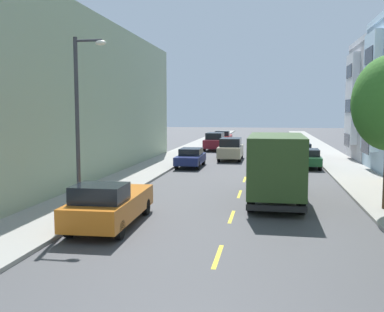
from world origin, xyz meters
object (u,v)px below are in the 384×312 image
Objects in this scene: street_lamp at (81,113)px; parked_pickup_red at (223,138)px; delivery_box_truck at (276,163)px; parked_sedan_navy at (191,157)px; moving_champagne_sedan at (231,149)px; parked_wagon_white at (300,151)px; parked_sedan_forest at (308,158)px; parked_pickup_orange at (109,204)px; parked_suv_burgundy at (215,141)px.

parked_pickup_red is (1.58, 40.62, -3.37)m from street_lamp.
delivery_box_truck reaches higher than parked_sedan_navy.
delivery_box_truck is at bearing -78.39° from moving_champagne_sedan.
street_lamp is 25.58m from parked_wagon_white.
parked_wagon_white is 1.03× the size of parked_sedan_forest.
parked_pickup_red is 24.54m from parked_sedan_forest.
parked_wagon_white reaches higher than parked_sedan_navy.
parked_sedan_navy is at bearing -90.10° from parked_pickup_red.
parked_pickup_orange is 32.44m from parked_suv_burgundy.
delivery_box_truck is at bearing -62.96° from parked_sedan_navy.
street_lamp is 9.21m from delivery_box_truck.
parked_pickup_orange is at bearing -109.37° from parked_wagon_white.
parked_suv_burgundy is 1.01× the size of moving_champagne_sedan.
parked_sedan_navy is 0.96× the size of parked_wagon_white.
parked_sedan_forest is 7.48m from moving_champagne_sedan.
parked_sedan_forest is at bearing -69.07° from parked_pickup_red.
street_lamp is at bearing -100.74° from moving_champagne_sedan.
street_lamp is 1.55× the size of parked_sedan_forest.
parked_sedan_forest is (2.60, 13.32, -1.09)m from delivery_box_truck.
parked_pickup_red is at bearing 90.43° from parked_suv_burgundy.
parked_pickup_red is 1.17× the size of parked_sedan_forest.
parked_pickup_orange is (-6.17, -5.59, -1.01)m from delivery_box_truck.
delivery_box_truck is 1.54× the size of moving_champagne_sedan.
parked_sedan_navy is 5.95m from moving_champagne_sedan.
parked_suv_burgundy is 9.67m from moving_champagne_sedan.
parked_pickup_orange is 1.12× the size of moving_champagne_sedan.
parked_suv_burgundy is at bearing 89.56° from parked_sedan_navy.
parked_suv_burgundy is (0.07, -9.39, 0.16)m from parked_pickup_red.
parked_sedan_forest is at bearing -57.27° from parked_suv_burgundy.
street_lamp reaches higher than parked_wagon_white.
parked_suv_burgundy reaches higher than parked_pickup_red.
street_lamp is at bearing -113.64° from parked_wagon_white.
parked_pickup_orange is 1.11× the size of parked_suv_burgundy.
parked_sedan_navy is at bearing -142.30° from parked_wagon_white.
delivery_box_truck is 19.02m from parked_wagon_white.
parked_sedan_forest is at bearing 7.45° from parked_sedan_navy.
moving_champagne_sedan reaches higher than parked_sedan_navy.
parked_sedan_navy is at bearing -90.44° from parked_suv_burgundy.
moving_champagne_sedan is at bearing 101.61° from delivery_box_truck.
parked_pickup_red is at bearing 110.93° from parked_sedan_forest.
parked_wagon_white is (8.63, 6.67, 0.05)m from parked_sedan_navy.
street_lamp is at bearing -92.23° from parked_pickup_red.
parked_suv_burgundy reaches higher than parked_pickup_orange.
street_lamp is at bearing 142.58° from parked_pickup_orange.
parked_sedan_navy is 0.94× the size of moving_champagne_sedan.
delivery_box_truck reaches higher than parked_pickup_orange.
parked_pickup_orange reaches higher than parked_sedan_navy.
delivery_box_truck is 13.71m from parked_sedan_navy.
street_lamp is 40.79m from parked_pickup_red.
moving_champagne_sedan is at bearing -167.57° from parked_wagon_white.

